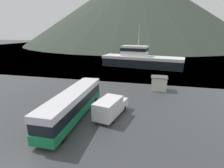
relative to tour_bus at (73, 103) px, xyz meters
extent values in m
plane|color=#383A3D|center=(-0.35, -7.64, -1.81)|extent=(400.00, 400.00, 0.00)
plane|color=slate|center=(-0.35, 136.20, -1.81)|extent=(240.00, 240.00, 0.00)
cone|color=#333D33|center=(-9.87, 148.76, 28.93)|extent=(187.61, 187.61, 61.49)
cube|color=#146B3D|center=(0.00, -0.01, -0.88)|extent=(2.66, 12.95, 0.97)
cube|color=black|center=(0.00, -0.01, 0.16)|extent=(2.61, 12.69, 1.11)
cube|color=silver|center=(0.00, -0.01, 1.05)|extent=(2.66, 12.95, 0.69)
cube|color=black|center=(-0.12, 6.46, -0.04)|extent=(2.13, 0.10, 1.49)
cylinder|color=black|center=(-1.14, 4.48, -1.36)|extent=(0.32, 0.91, 0.90)
cylinder|color=black|center=(0.98, 4.52, -1.36)|extent=(0.32, 0.91, 0.90)
cylinder|color=black|center=(-0.97, -4.55, -1.36)|extent=(0.32, 0.91, 0.90)
cylinder|color=black|center=(1.15, -4.51, -1.36)|extent=(0.32, 0.91, 0.90)
cube|color=silver|center=(3.95, 0.80, -0.48)|extent=(2.88, 4.37, 1.96)
cube|color=silver|center=(4.52, 3.62, -0.93)|extent=(2.42, 2.11, 1.08)
cube|color=black|center=(4.35, 2.80, -0.04)|extent=(1.78, 0.42, 0.68)
cylinder|color=black|center=(3.54, 3.59, -1.46)|extent=(0.35, 0.73, 0.70)
cylinder|color=black|center=(5.41, 3.21, -1.46)|extent=(0.35, 0.73, 0.70)
cylinder|color=black|center=(2.84, 0.09, -1.46)|extent=(0.35, 0.73, 0.70)
cylinder|color=black|center=(4.70, -0.29, -1.46)|extent=(0.35, 0.73, 0.70)
cube|color=black|center=(5.22, 33.89, -0.26)|extent=(23.35, 9.30, 3.10)
cube|color=white|center=(5.22, 33.89, 0.90)|extent=(23.58, 9.39, 0.78)
cube|color=white|center=(2.98, 34.26, 2.75)|extent=(7.82, 5.13, 2.93)
cube|color=black|center=(2.98, 34.26, 3.19)|extent=(7.98, 5.27, 0.88)
cylinder|color=#B2B2B7|center=(4.06, 34.08, 7.05)|extent=(0.20, 0.20, 5.68)
cube|color=teal|center=(-2.98, 5.48, -1.27)|extent=(0.95, 1.11, 1.09)
cube|color=#1A5F86|center=(-2.98, 5.48, -0.67)|extent=(1.04, 1.23, 0.12)
cube|color=beige|center=(9.79, 13.06, -0.67)|extent=(2.52, 2.21, 2.29)
cube|color=#4C4C51|center=(9.79, 13.06, 0.53)|extent=(2.77, 2.43, 0.12)
cube|color=maroon|center=(4.43, 42.59, -1.29)|extent=(3.63, 7.76, 1.05)
cylinder|color=#4C4C51|center=(-4.22, 14.46, -1.54)|extent=(0.32, 0.32, 0.55)
sphere|color=#4C4C51|center=(-4.22, 14.46, -1.17)|extent=(0.36, 0.36, 0.36)
camera|label=1|loc=(8.74, -17.08, 7.82)|focal=28.00mm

